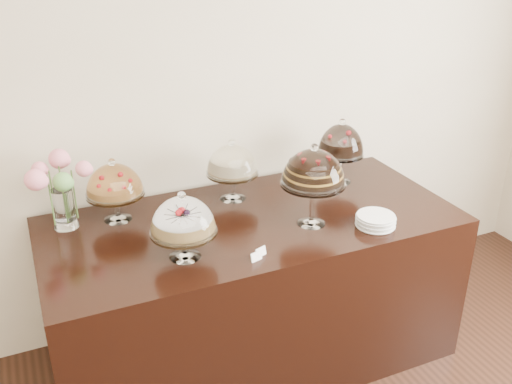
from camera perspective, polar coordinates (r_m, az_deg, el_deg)
name	(u,v)px	position (r m, az deg, el deg)	size (l,w,h in m)	color
wall_back	(204,85)	(3.28, -5.25, 10.60)	(5.00, 0.04, 3.00)	beige
display_counter	(252,289)	(3.27, -0.36, -9.70)	(2.20, 1.00, 0.90)	black
cake_stand_sugar_sponge	(183,219)	(2.63, -7.32, -2.68)	(0.31, 0.31, 0.34)	white
cake_stand_choco_layer	(313,170)	(2.88, 5.77, 2.19)	(0.33, 0.33, 0.44)	white
cake_stand_cheesecake	(232,162)	(3.18, -2.40, 2.99)	(0.29, 0.29, 0.36)	white
cake_stand_dark_choco	(341,143)	(3.42, 8.51, 4.90)	(0.28, 0.28, 0.40)	white
cake_stand_fruit_tart	(114,183)	(3.03, -14.01, 0.91)	(0.30, 0.30, 0.35)	white
flower_vase	(58,186)	(3.02, -19.18, 0.59)	(0.33, 0.27, 0.40)	white
plate_stack	(376,221)	(3.02, 11.87, -2.81)	(0.20, 0.20, 0.06)	silver
price_card_left	(256,256)	(2.66, 0.03, -6.47)	(0.06, 0.01, 0.04)	white
price_card_right	(376,229)	(2.96, 11.96, -3.65)	(0.06, 0.01, 0.04)	white
price_card_extra	(261,252)	(2.70, 0.49, -6.01)	(0.06, 0.01, 0.04)	white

